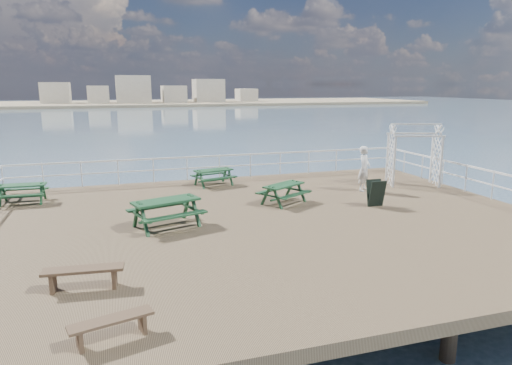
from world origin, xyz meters
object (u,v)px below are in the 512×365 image
Objects in this scene: picnic_table_a at (22,189)px; picnic_table_c at (284,189)px; picnic_table_d at (166,207)px; person at (364,169)px; flat_bench_near at (84,273)px; picnic_table_b at (214,174)px; flat_bench_far at (112,324)px; trellis_arbor at (414,158)px.

picnic_table_c is (9.03, -2.87, 0.01)m from picnic_table_a.
person is at bearing -0.51° from picnic_table_d.
picnic_table_a is 8.64m from flat_bench_near.
picnic_table_d is at bearing -130.47° from picnic_table_b.
flat_bench_far is (-5.97, -7.62, -0.21)m from picnic_table_c.
picnic_table_a is 6.43m from picnic_table_d.
trellis_arbor is (10.74, 2.84, 0.55)m from picnic_table_d.
trellis_arbor is 1.44× the size of person.
picnic_table_d is at bearing -147.02° from trellis_arbor.
picnic_table_c is 1.26× the size of flat_bench_near.
trellis_arbor is (15.40, -1.60, 0.67)m from picnic_table_a.
person is (-2.59, -0.38, -0.26)m from trellis_arbor.
picnic_table_d is 11.13m from trellis_arbor.
picnic_table_c is 4.64m from picnic_table_d.
picnic_table_b is 5.85m from picnic_table_d.
trellis_arbor is (8.17, -2.41, 0.67)m from picnic_table_b.
picnic_table_c is 3.91m from person.
picnic_table_d is 1.29× the size of person.
picnic_table_a is 7.28m from picnic_table_b.
trellis_arbor is at bearing -19.24° from picnic_table_c.
trellis_arbor reaches higher than flat_bench_far.
flat_bench_near is (-6.53, -5.39, -0.16)m from picnic_table_c.
person is (12.81, -1.98, 0.41)m from picnic_table_a.
picnic_table_b is at bearing 67.95° from flat_bench_near.
picnic_table_b is 1.03× the size of person.
person reaches higher than picnic_table_a.
picnic_table_b is 12.06m from flat_bench_far.
picnic_table_b reaches higher than flat_bench_far.
person is (3.79, 0.89, 0.40)m from picnic_table_c.
picnic_table_a is 10.93m from flat_bench_far.
picnic_table_a reaches higher than picnic_table_b.
picnic_table_d reaches higher than picnic_table_a.
picnic_table_a is at bearing 132.10° from person.
picnic_table_d reaches higher than picnic_table_c.
picnic_table_a is 15.50m from trellis_arbor.
picnic_table_c is 0.80× the size of trellis_arbor.
picnic_table_d is at bearing 66.11° from flat_bench_near.
picnic_table_a is at bearing 172.11° from picnic_table_b.
flat_bench_far is (-4.18, -11.31, -0.20)m from picnic_table_b.
person is (5.58, -2.79, 0.41)m from picnic_table_b.
picnic_table_d is at bearing 59.94° from flat_bench_far.
trellis_arbor is at bearing -30.69° from person.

